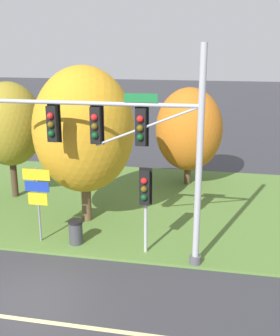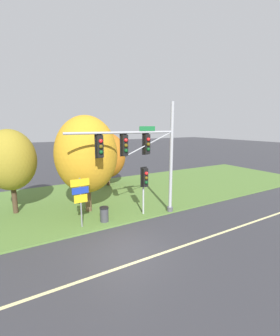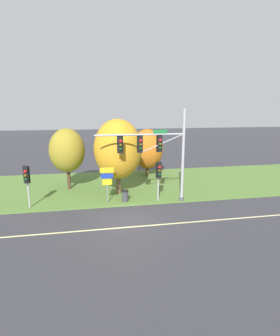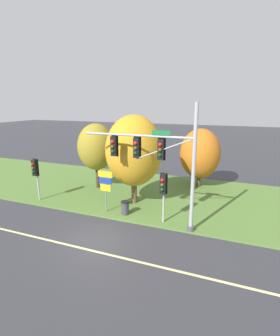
% 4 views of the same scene
% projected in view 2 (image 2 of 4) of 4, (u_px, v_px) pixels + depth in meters
% --- Properties ---
extents(ground_plane, '(160.00, 160.00, 0.00)m').
position_uv_depth(ground_plane, '(126.00, 249.00, 11.07)').
color(ground_plane, '#333338').
extents(lane_stripe, '(36.00, 0.16, 0.01)m').
position_uv_depth(lane_stripe, '(138.00, 261.00, 10.05)').
color(lane_stripe, beige).
rests_on(lane_stripe, ground).
extents(grass_verge, '(48.00, 11.50, 0.10)m').
position_uv_depth(grass_verge, '(80.00, 200.00, 18.08)').
color(grass_verge, '#517533').
rests_on(grass_verge, ground).
extents(traffic_signal_mast, '(7.10, 0.49, 7.41)m').
position_uv_depth(traffic_signal_mast, '(144.00, 151.00, 13.85)').
color(traffic_signal_mast, '#9EA0A5').
rests_on(traffic_signal_mast, grass_verge).
extents(pedestrian_signal_near_kerb, '(0.46, 0.55, 3.24)m').
position_uv_depth(pedestrian_signal_near_kerb, '(145.00, 180.00, 14.66)').
color(pedestrian_signal_near_kerb, '#9EA0A5').
rests_on(pedestrian_signal_near_kerb, grass_verge).
extents(route_sign_post, '(1.08, 0.08, 2.96)m').
position_uv_depth(route_sign_post, '(81.00, 194.00, 12.90)').
color(route_sign_post, slate).
rests_on(route_sign_post, grass_verge).
extents(tree_nearest_road, '(3.23, 3.23, 5.68)m').
position_uv_depth(tree_nearest_road, '(10.00, 160.00, 14.73)').
color(tree_nearest_road, '#423021').
rests_on(tree_nearest_road, grass_verge).
extents(tree_left_of_mast, '(4.15, 4.15, 6.57)m').
position_uv_depth(tree_left_of_mast, '(86.00, 155.00, 15.04)').
color(tree_left_of_mast, brown).
rests_on(tree_left_of_mast, grass_verge).
extents(tree_behind_signpost, '(3.53, 3.53, 5.21)m').
position_uv_depth(tree_behind_signpost, '(108.00, 155.00, 22.06)').
color(tree_behind_signpost, '#4C3823').
rests_on(tree_behind_signpost, grass_verge).
extents(trash_bin, '(0.56, 0.56, 0.93)m').
position_uv_depth(trash_bin, '(104.00, 214.00, 13.93)').
color(trash_bin, '#38383D').
rests_on(trash_bin, grass_verge).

